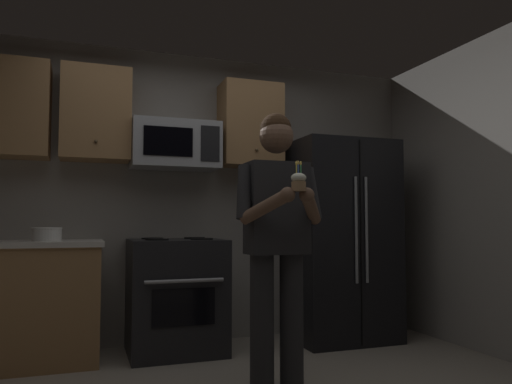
# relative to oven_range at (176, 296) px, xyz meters

# --- Properties ---
(wall_back) EXTENTS (4.40, 0.10, 2.60)m
(wall_back) POSITION_rel_oven_range_xyz_m (0.15, 0.39, 0.84)
(wall_back) COLOR gray
(wall_back) RESTS_ON ground
(wall_right) EXTENTS (0.10, 4.40, 2.60)m
(wall_right) POSITION_rel_oven_range_xyz_m (2.40, -1.06, 0.84)
(wall_right) COLOR gray
(wall_right) RESTS_ON ground
(oven_range) EXTENTS (0.76, 0.70, 0.93)m
(oven_range) POSITION_rel_oven_range_xyz_m (0.00, 0.00, 0.00)
(oven_range) COLOR black
(oven_range) RESTS_ON ground
(microwave) EXTENTS (0.74, 0.41, 0.40)m
(microwave) POSITION_rel_oven_range_xyz_m (0.00, 0.12, 1.26)
(microwave) COLOR #9EA0A5
(refrigerator) EXTENTS (0.90, 0.75, 1.80)m
(refrigerator) POSITION_rel_oven_range_xyz_m (1.50, -0.04, 0.44)
(refrigerator) COLOR black
(refrigerator) RESTS_ON ground
(cabinet_row_upper) EXTENTS (2.78, 0.36, 0.76)m
(cabinet_row_upper) POSITION_rel_oven_range_xyz_m (-0.57, 0.17, 1.49)
(cabinet_row_upper) COLOR #9E7247
(counter_left) EXTENTS (1.44, 0.66, 0.92)m
(counter_left) POSITION_rel_oven_range_xyz_m (-1.30, 0.02, 0.00)
(counter_left) COLOR #9E7247
(counter_left) RESTS_ON ground
(bowl_large_white) EXTENTS (0.22, 0.22, 0.10)m
(bowl_large_white) POSITION_rel_oven_range_xyz_m (-0.99, 0.00, 0.51)
(bowl_large_white) COLOR white
(bowl_large_white) RESTS_ON counter_left
(person) EXTENTS (0.60, 0.48, 1.76)m
(person) POSITION_rel_oven_range_xyz_m (0.43, -1.17, 0.53)
(person) COLOR #262628
(person) RESTS_ON ground
(cupcake) EXTENTS (0.09, 0.09, 0.17)m
(cupcake) POSITION_rel_oven_range_xyz_m (0.43, -1.50, 0.83)
(cupcake) COLOR #A87F56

